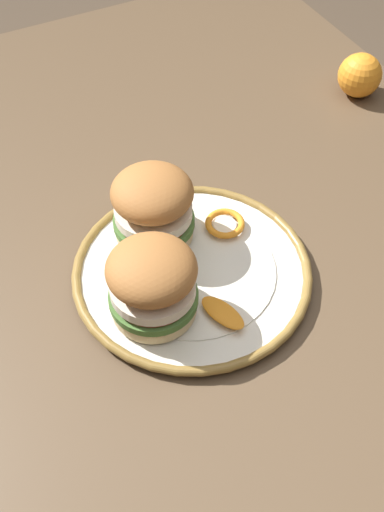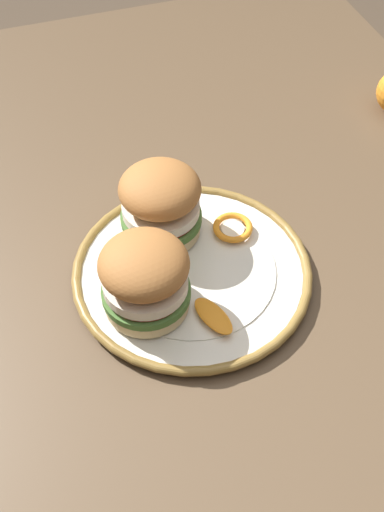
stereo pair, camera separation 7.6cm
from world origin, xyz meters
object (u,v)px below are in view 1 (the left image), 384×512
(sandwich_half_left, at_px, (151,281))
(sandwich_half_right, at_px, (153,206))
(dining_table, at_px, (237,320))
(dinner_plate, at_px, (192,272))
(whole_orange, at_px, (360,75))

(sandwich_half_left, distance_m, sandwich_half_right, 0.12)
(dining_table, distance_m, dinner_plate, 0.11)
(dining_table, height_order, sandwich_half_right, sandwich_half_right)
(dining_table, xyz_separation_m, dinner_plate, (-0.04, -0.05, 0.10))
(sandwich_half_left, bearing_deg, whole_orange, 117.52)
(dining_table, relative_size, whole_orange, 19.93)
(dinner_plate, xyz_separation_m, sandwich_half_right, (-0.07, -0.02, 0.06))
(dinner_plate, height_order, whole_orange, whole_orange)
(whole_orange, bearing_deg, dinner_plate, -62.16)
(dining_table, xyz_separation_m, whole_orange, (-0.26, 0.37, 0.12))
(dinner_plate, bearing_deg, sandwich_half_left, -64.42)
(dinner_plate, height_order, sandwich_half_left, sandwich_half_left)
(dining_table, height_order, whole_orange, whole_orange)
(dinner_plate, height_order, sandwich_half_right, sandwich_half_right)
(dining_table, distance_m, sandwich_half_right, 0.20)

